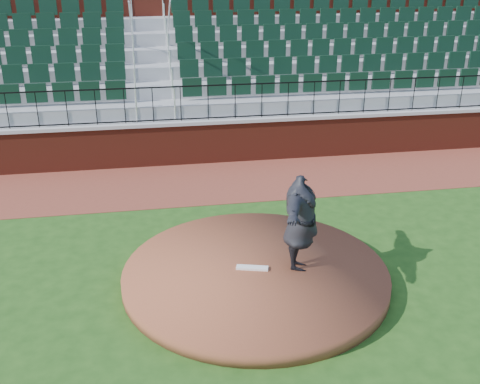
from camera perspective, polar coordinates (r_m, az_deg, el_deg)
name	(u,v)px	position (r m, az deg, el deg)	size (l,w,h in m)	color
ground	(253,286)	(10.86, 1.34, -9.40)	(90.00, 90.00, 0.00)	#204914
warning_track	(216,181)	(15.63, -2.39, 1.13)	(34.00, 3.20, 0.01)	brown
field_wall	(209,142)	(16.92, -3.13, 4.99)	(34.00, 0.35, 1.20)	maroon
wall_cap	(209,121)	(16.73, -3.17, 7.10)	(34.00, 0.45, 0.10)	#B7B7B7
wall_railing	(208,103)	(16.59, -3.21, 8.93)	(34.00, 0.05, 1.00)	black
seating_stands	(198,68)	(19.13, -4.22, 12.32)	(34.00, 5.10, 4.60)	gray
concourse_wall	(190,42)	(21.81, -5.01, 14.81)	(34.00, 0.50, 5.50)	maroon
pitchers_mound	(255,275)	(10.96, 1.55, -8.32)	(5.04, 5.04, 0.25)	brown
pitching_rubber	(252,268)	(10.90, 1.23, -7.61)	(0.61, 0.15, 0.04)	white
pitcher	(301,224)	(10.55, 6.11, -3.18)	(2.30, 0.63, 1.87)	black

